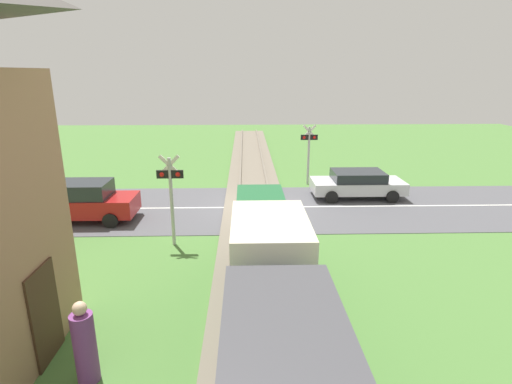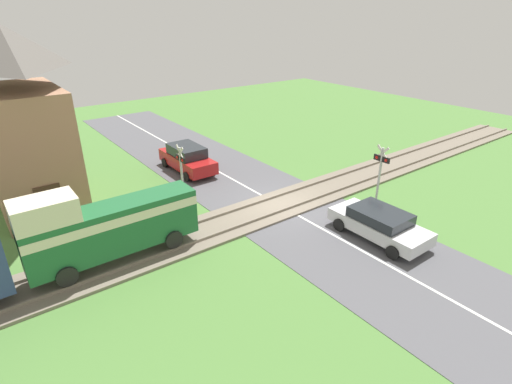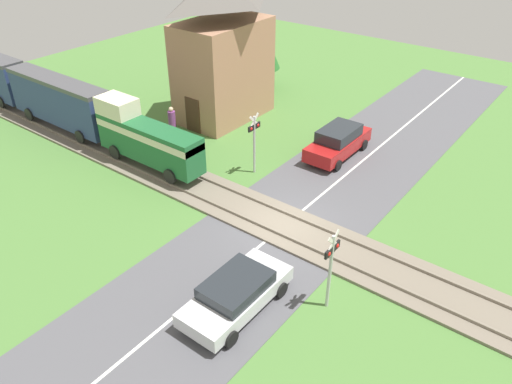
{
  "view_description": "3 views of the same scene",
  "coord_description": "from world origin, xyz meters",
  "px_view_note": "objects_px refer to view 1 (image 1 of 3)",
  "views": [
    {
      "loc": [
        0.42,
        17.08,
        5.86
      ],
      "look_at": [
        0.0,
        1.54,
        1.2
      ],
      "focal_mm": 28.0,
      "sensor_mm": 36.0,
      "label": 1
    },
    {
      "loc": [
        -13.96,
        12.07,
        9.21
      ],
      "look_at": [
        0.0,
        1.54,
        1.2
      ],
      "focal_mm": 28.0,
      "sensor_mm": 36.0,
      "label": 2
    },
    {
      "loc": [
        -14.74,
        -9.75,
        13.04
      ],
      "look_at": [
        0.0,
        1.54,
        1.2
      ],
      "focal_mm": 35.0,
      "sensor_mm": 36.0,
      "label": 3
    }
  ],
  "objects_px": {
    "car_far_side": "(79,201)",
    "crossing_signal_east_approach": "(171,188)",
    "crossing_signal_west_approach": "(309,147)",
    "car_near_crossing": "(357,183)",
    "pedestrian_by_station": "(85,345)"
  },
  "relations": [
    {
      "from": "car_near_crossing",
      "to": "crossing_signal_west_approach",
      "type": "xyz_separation_m",
      "value": [
        2.03,
        -2.49,
        1.36
      ]
    },
    {
      "from": "car_far_side",
      "to": "crossing_signal_east_approach",
      "type": "distance_m",
      "value": 5.06
    },
    {
      "from": "car_far_side",
      "to": "pedestrian_by_station",
      "type": "bearing_deg",
      "value": 112.01
    },
    {
      "from": "car_far_side",
      "to": "crossing_signal_east_approach",
      "type": "height_order",
      "value": "crossing_signal_east_approach"
    },
    {
      "from": "car_near_crossing",
      "to": "crossing_signal_east_approach",
      "type": "height_order",
      "value": "crossing_signal_east_approach"
    },
    {
      "from": "car_far_side",
      "to": "crossing_signal_west_approach",
      "type": "xyz_separation_m",
      "value": [
        -10.18,
        -5.37,
        1.22
      ]
    },
    {
      "from": "car_far_side",
      "to": "crossing_signal_east_approach",
      "type": "relative_size",
      "value": 1.4
    },
    {
      "from": "pedestrian_by_station",
      "to": "crossing_signal_east_approach",
      "type": "bearing_deg",
      "value": -95.12
    },
    {
      "from": "car_far_side",
      "to": "car_near_crossing",
      "type": "bearing_deg",
      "value": -166.73
    },
    {
      "from": "car_near_crossing",
      "to": "car_far_side",
      "type": "height_order",
      "value": "car_far_side"
    },
    {
      "from": "car_near_crossing",
      "to": "crossing_signal_east_approach",
      "type": "distance_m",
      "value": 9.72
    },
    {
      "from": "crossing_signal_west_approach",
      "to": "crossing_signal_east_approach",
      "type": "xyz_separation_m",
      "value": [
        5.95,
        7.86,
        0.0
      ]
    },
    {
      "from": "crossing_signal_west_approach",
      "to": "pedestrian_by_station",
      "type": "relative_size",
      "value": 1.85
    },
    {
      "from": "car_near_crossing",
      "to": "pedestrian_by_station",
      "type": "bearing_deg",
      "value": 54.22
    },
    {
      "from": "pedestrian_by_station",
      "to": "crossing_signal_west_approach",
      "type": "bearing_deg",
      "value": -114.44
    }
  ]
}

